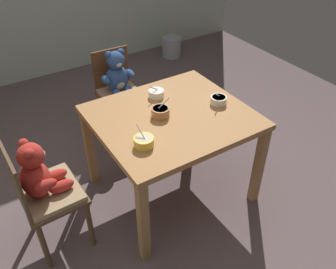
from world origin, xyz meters
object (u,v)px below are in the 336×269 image
porridge_bowl_cream_near_right (219,100)px  porridge_bowl_white_far_center (156,93)px  teddy_chair_near_left (41,182)px  porridge_bowl_terracotta_center (160,112)px  porridge_bowl_yellow_near_left (144,142)px  metal_pail (172,47)px  dining_table (172,125)px  teddy_chair_far_center (119,83)px

porridge_bowl_cream_near_right → porridge_bowl_white_far_center: (-0.33, 0.33, -0.00)m
teddy_chair_near_left → porridge_bowl_terracotta_center: bearing=-0.9°
porridge_bowl_cream_near_right → porridge_bowl_yellow_near_left: porridge_bowl_yellow_near_left is taller
porridge_bowl_yellow_near_left → metal_pail: porridge_bowl_yellow_near_left is taller
dining_table → porridge_bowl_cream_near_right: porridge_bowl_cream_near_right is taller
teddy_chair_far_center → metal_pail: bearing=133.9°
porridge_bowl_terracotta_center → porridge_bowl_cream_near_right: size_ratio=1.14×
porridge_bowl_terracotta_center → porridge_bowl_white_far_center: porridge_bowl_terracotta_center is taller
teddy_chair_far_center → metal_pail: (1.38, 1.26, -0.42)m
porridge_bowl_terracotta_center → porridge_bowl_cream_near_right: bearing=-11.2°
porridge_bowl_terracotta_center → porridge_bowl_white_far_center: 0.26m
teddy_chair_far_center → porridge_bowl_cream_near_right: bearing=21.9°
dining_table → teddy_chair_near_left: size_ratio=1.22×
teddy_chair_far_center → porridge_bowl_cream_near_right: 1.03m
teddy_chair_far_center → porridge_bowl_yellow_near_left: teddy_chair_far_center is taller
teddy_chair_far_center → porridge_bowl_white_far_center: size_ratio=7.00×
porridge_bowl_white_far_center → dining_table: bearing=-97.3°
porridge_bowl_terracotta_center → porridge_bowl_yellow_near_left: 0.34m
dining_table → teddy_chair_far_center: teddy_chair_far_center is taller
teddy_chair_far_center → porridge_bowl_terracotta_center: teddy_chair_far_center is taller
porridge_bowl_white_far_center → porridge_bowl_yellow_near_left: 0.59m
dining_table → metal_pail: dining_table is taller
porridge_bowl_cream_near_right → porridge_bowl_white_far_center: porridge_bowl_cream_near_right is taller
dining_table → porridge_bowl_yellow_near_left: 0.40m
dining_table → teddy_chair_far_center: (0.01, 0.89, -0.08)m
dining_table → teddy_chair_near_left: (-0.94, 0.02, -0.08)m
teddy_chair_far_center → metal_pail: teddy_chair_far_center is taller
porridge_bowl_yellow_near_left → metal_pail: 2.97m
dining_table → porridge_bowl_terracotta_center: bearing=158.5°
dining_table → porridge_bowl_terracotta_center: porridge_bowl_terracotta_center is taller
porridge_bowl_white_far_center → metal_pail: size_ratio=0.46×
teddy_chair_far_center → porridge_bowl_yellow_near_left: 1.16m
teddy_chair_near_left → porridge_bowl_cream_near_right: bearing=-5.0°
dining_table → porridge_bowl_white_far_center: (0.03, 0.27, 0.12)m
dining_table → porridge_bowl_terracotta_center: size_ratio=7.78×
porridge_bowl_terracotta_center → metal_pail: (1.46, 2.12, -0.62)m
porridge_bowl_terracotta_center → metal_pail: size_ratio=0.50×
teddy_chair_far_center → porridge_bowl_cream_near_right: teddy_chair_far_center is taller
porridge_bowl_cream_near_right → teddy_chair_far_center: bearing=110.5°
dining_table → porridge_bowl_yellow_near_left: porridge_bowl_yellow_near_left is taller
dining_table → porridge_bowl_terracotta_center: 0.15m
metal_pail → dining_table: bearing=-122.8°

